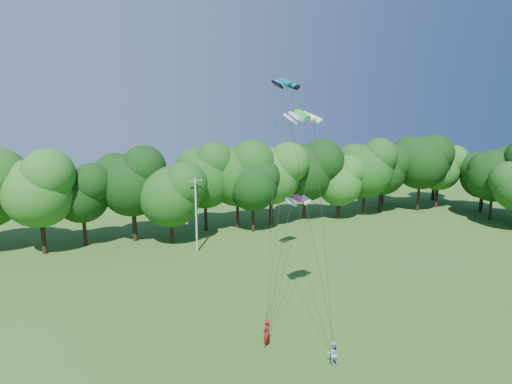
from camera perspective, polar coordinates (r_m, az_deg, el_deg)
name	(u,v)px	position (r m, az deg, el deg)	size (l,w,h in m)	color
utility_pole	(196,215)	(44.52, -8.55, -3.27)	(1.63, 0.48, 8.31)	#AFAFA6
kite_flyer_left	(266,333)	(27.94, 1.50, -19.49)	(0.68, 0.45, 1.87)	maroon
kite_flyer_right	(333,353)	(26.74, 10.94, -21.66)	(0.74, 0.58, 1.52)	#9DC0DA
kite_teal	(285,81)	(34.56, 4.21, 15.49)	(2.84, 2.06, 0.61)	#0581A6
kite_green	(302,114)	(25.46, 6.65, 11.00)	(2.63, 1.59, 0.58)	#20D62B
kite_pink	(298,198)	(30.27, 6.01, -0.88)	(1.91, 1.03, 0.42)	#C93865
tree_back_center	(253,183)	(51.43, -0.43, 1.27)	(7.12, 7.12, 10.36)	black
tree_back_east	(384,160)	(70.83, 17.84, 4.36)	(8.42, 8.42, 12.25)	#372916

